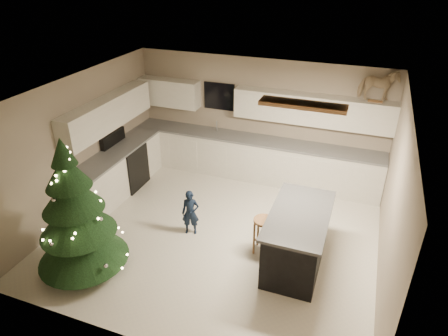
{
  "coord_description": "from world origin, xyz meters",
  "views": [
    {
      "loc": [
        2.15,
        -5.41,
        4.46
      ],
      "look_at": [
        0.0,
        0.35,
        1.15
      ],
      "focal_mm": 32.0,
      "sensor_mm": 36.0,
      "label": 1
    }
  ],
  "objects": [
    {
      "name": "bar_stool",
      "position": [
        0.9,
        -0.2,
        0.49
      ],
      "size": [
        0.34,
        0.34,
        0.65
      ],
      "rotation": [
        0.0,
        0.0,
        -0.16
      ],
      "color": "olive",
      "rests_on": "ground_plane"
    },
    {
      "name": "christmas_tree",
      "position": [
        -1.63,
        -1.6,
        0.94
      ],
      "size": [
        1.43,
        1.38,
        2.29
      ],
      "rotation": [
        0.0,
        0.0,
        -0.12
      ],
      "color": "#3F2816",
      "rests_on": "ground_plane"
    },
    {
      "name": "rocking_horse",
      "position": [
        2.3,
        2.33,
        2.31
      ],
      "size": [
        0.74,
        0.46,
        0.6
      ],
      "rotation": [
        0.0,
        0.0,
        1.8
      ],
      "color": "olive",
      "rests_on": "cabinetry"
    },
    {
      "name": "room_shell",
      "position": [
        0.02,
        0.0,
        1.75
      ],
      "size": [
        5.52,
        5.02,
        2.61
      ],
      "color": "tan",
      "rests_on": "ground_plane"
    },
    {
      "name": "toddler",
      "position": [
        -0.44,
        -0.16,
        0.42
      ],
      "size": [
        0.36,
        0.29,
        0.85
      ],
      "primitive_type": "imported",
      "rotation": [
        0.0,
        0.0,
        0.31
      ],
      "color": "black",
      "rests_on": "ground_plane"
    },
    {
      "name": "ground_plane",
      "position": [
        0.0,
        0.0,
        0.0
      ],
      "size": [
        5.5,
        5.5,
        0.0
      ],
      "primitive_type": "plane",
      "color": "beige"
    },
    {
      "name": "cabinetry",
      "position": [
        -0.91,
        1.65,
        0.76
      ],
      "size": [
        5.5,
        3.2,
        2.0
      ],
      "color": "silver",
      "rests_on": "ground_plane"
    },
    {
      "name": "island",
      "position": [
        1.48,
        -0.28,
        0.48
      ],
      "size": [
        0.9,
        1.7,
        0.95
      ],
      "color": "black",
      "rests_on": "ground_plane"
    }
  ]
}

